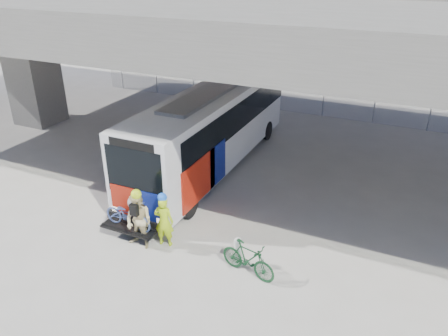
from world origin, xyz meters
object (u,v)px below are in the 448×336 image
Objects in this scene: cyclist_hivis at (164,220)px; bike_parked at (248,259)px; bollard at (238,251)px; cyclist_tan at (139,220)px; bus at (212,123)px.

cyclist_hivis is 3.19m from bike_parked.
bike_parked is at bearing -31.63° from bollard.
cyclist_hivis is at bearing 37.52° from cyclist_tan.
bike_parked is at bearing 7.10° from cyclist_tan.
bollard is at bearing 12.06° from cyclist_tan.
bus is at bearing 99.47° from cyclist_tan.
cyclist_tan is at bearing 105.19° from bike_parked.
bus is at bearing 122.24° from bollard.
bus reaches higher than cyclist_hivis.
cyclist_hivis is at bearing -180.00° from bollard.
bollard is 0.52× the size of cyclist_hivis.
cyclist_tan reaches higher than cyclist_hivis.
bollard is 0.48× the size of cyclist_tan.
cyclist_tan is (0.59, -6.76, -1.07)m from bus.
bike_parked is at bearing -56.09° from bus.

